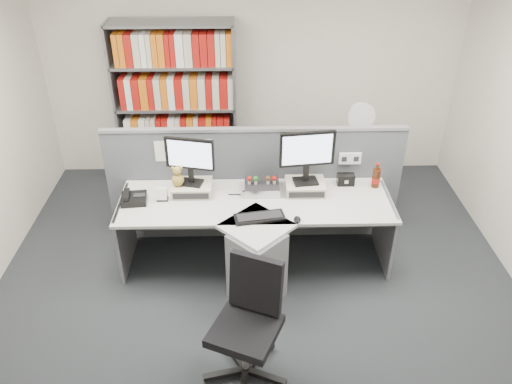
{
  "coord_description": "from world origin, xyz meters",
  "views": [
    {
      "loc": [
        -0.09,
        -3.28,
        3.38
      ],
      "look_at": [
        0.0,
        0.65,
        0.92
      ],
      "focal_mm": 36.12,
      "sensor_mm": 36.0,
      "label": 1
    }
  ],
  "objects_px": {
    "desk": "(256,237)",
    "keyboard": "(259,217)",
    "desk_phone": "(133,198)",
    "desk_fan": "(361,119)",
    "monitor_left": "(190,157)",
    "monitor_right": "(307,153)",
    "filing_cabinet": "(354,172)",
    "speaker": "(346,180)",
    "shelving_unit": "(177,109)",
    "cola_bottle": "(376,178)",
    "desktop_pc": "(262,187)",
    "desk_calendar": "(162,195)",
    "office_chair": "(249,319)",
    "mouse": "(297,219)"
  },
  "relations": [
    {
      "from": "monitor_left",
      "to": "desk_calendar",
      "type": "relative_size",
      "value": 3.69
    },
    {
      "from": "cola_bottle",
      "to": "desk_fan",
      "type": "xyz_separation_m",
      "value": [
        0.01,
        0.95,
        0.21
      ]
    },
    {
      "from": "cola_bottle",
      "to": "keyboard",
      "type": "bearing_deg",
      "value": -155.65
    },
    {
      "from": "office_chair",
      "to": "filing_cabinet",
      "type": "bearing_deg",
      "value": 63.04
    },
    {
      "from": "monitor_left",
      "to": "monitor_right",
      "type": "xyz_separation_m",
      "value": [
        1.1,
        0.0,
        0.03
      ]
    },
    {
      "from": "desk",
      "to": "desk_fan",
      "type": "distance_m",
      "value": 1.93
    },
    {
      "from": "mouse",
      "to": "cola_bottle",
      "type": "relative_size",
      "value": 0.37
    },
    {
      "from": "office_chair",
      "to": "desk_calendar",
      "type": "bearing_deg",
      "value": 120.6
    },
    {
      "from": "desk",
      "to": "desktop_pc",
      "type": "xyz_separation_m",
      "value": [
        0.06,
        0.4,
        0.31
      ]
    },
    {
      "from": "desk_calendar",
      "to": "desk_fan",
      "type": "bearing_deg",
      "value": 28.82
    },
    {
      "from": "monitor_left",
      "to": "desk_calendar",
      "type": "height_order",
      "value": "monitor_left"
    },
    {
      "from": "desk_phone",
      "to": "desk_fan",
      "type": "bearing_deg",
      "value": 26.47
    },
    {
      "from": "monitor_right",
      "to": "desk_phone",
      "type": "bearing_deg",
      "value": -174.54
    },
    {
      "from": "keyboard",
      "to": "shelving_unit",
      "type": "bearing_deg",
      "value": 115.73
    },
    {
      "from": "speaker",
      "to": "monitor_left",
      "type": "bearing_deg",
      "value": -175.65
    },
    {
      "from": "desktop_pc",
      "to": "keyboard",
      "type": "relative_size",
      "value": 0.71
    },
    {
      "from": "desk_calendar",
      "to": "shelving_unit",
      "type": "xyz_separation_m",
      "value": [
        -0.01,
        1.6,
        0.2
      ]
    },
    {
      "from": "desktop_pc",
      "to": "shelving_unit",
      "type": "xyz_separation_m",
      "value": [
        -0.96,
        1.45,
        0.21
      ]
    },
    {
      "from": "monitor_left",
      "to": "speaker",
      "type": "xyz_separation_m",
      "value": [
        1.52,
        0.12,
        -0.33
      ]
    },
    {
      "from": "desk",
      "to": "mouse",
      "type": "xyz_separation_m",
      "value": [
        0.37,
        -0.13,
        0.28
      ]
    },
    {
      "from": "desk_calendar",
      "to": "cola_bottle",
      "type": "height_order",
      "value": "cola_bottle"
    },
    {
      "from": "office_chair",
      "to": "monitor_right",
      "type": "bearing_deg",
      "value": 69.32
    },
    {
      "from": "office_chair",
      "to": "desk",
      "type": "bearing_deg",
      "value": 85.97
    },
    {
      "from": "monitor_left",
      "to": "mouse",
      "type": "bearing_deg",
      "value": -27.48
    },
    {
      "from": "monitor_right",
      "to": "filing_cabinet",
      "type": "xyz_separation_m",
      "value": [
        0.71,
        1.02,
        -0.79
      ]
    },
    {
      "from": "monitor_left",
      "to": "desk_phone",
      "type": "xyz_separation_m",
      "value": [
        -0.54,
        -0.16,
        -0.35
      ]
    },
    {
      "from": "desktop_pc",
      "to": "mouse",
      "type": "bearing_deg",
      "value": -60.19
    },
    {
      "from": "office_chair",
      "to": "mouse",
      "type": "bearing_deg",
      "value": 65.83
    },
    {
      "from": "desk_fan",
      "to": "filing_cabinet",
      "type": "bearing_deg",
      "value": 90.0
    },
    {
      "from": "speaker",
      "to": "shelving_unit",
      "type": "height_order",
      "value": "shelving_unit"
    },
    {
      "from": "desk",
      "to": "office_chair",
      "type": "distance_m",
      "value": 1.12
    },
    {
      "from": "desk_phone",
      "to": "speaker",
      "type": "xyz_separation_m",
      "value": [
        2.06,
        0.27,
        0.02
      ]
    },
    {
      "from": "speaker",
      "to": "desk_fan",
      "type": "bearing_deg",
      "value": 71.7
    },
    {
      "from": "desk_phone",
      "to": "office_chair",
      "type": "relative_size",
      "value": 0.26
    },
    {
      "from": "desk_fan",
      "to": "monitor_left",
      "type": "bearing_deg",
      "value": -150.74
    },
    {
      "from": "desk_phone",
      "to": "speaker",
      "type": "height_order",
      "value": "speaker"
    },
    {
      "from": "monitor_left",
      "to": "monitor_right",
      "type": "height_order",
      "value": "monitor_right"
    },
    {
      "from": "desk_phone",
      "to": "monitor_left",
      "type": "bearing_deg",
      "value": 16.15
    },
    {
      "from": "keyboard",
      "to": "desk_calendar",
      "type": "height_order",
      "value": "desk_calendar"
    },
    {
      "from": "desk",
      "to": "monitor_right",
      "type": "xyz_separation_m",
      "value": [
        0.49,
        0.38,
        0.68
      ]
    },
    {
      "from": "mouse",
      "to": "desk_calendar",
      "type": "distance_m",
      "value": 1.31
    },
    {
      "from": "cola_bottle",
      "to": "monitor_left",
      "type": "bearing_deg",
      "value": -177.9
    },
    {
      "from": "filing_cabinet",
      "to": "office_chair",
      "type": "height_order",
      "value": "office_chair"
    },
    {
      "from": "desk_phone",
      "to": "desk_fan",
      "type": "distance_m",
      "value": 2.64
    },
    {
      "from": "monitor_left",
      "to": "desk_fan",
      "type": "distance_m",
      "value": 2.08
    },
    {
      "from": "desktop_pc",
      "to": "desk_calendar",
      "type": "distance_m",
      "value": 0.96
    },
    {
      "from": "desk",
      "to": "keyboard",
      "type": "bearing_deg",
      "value": -70.0
    },
    {
      "from": "monitor_right",
      "to": "keyboard",
      "type": "xyz_separation_m",
      "value": [
        -0.46,
        -0.46,
        -0.4
      ]
    },
    {
      "from": "monitor_left",
      "to": "desk_phone",
      "type": "relative_size",
      "value": 1.87
    },
    {
      "from": "desk",
      "to": "desk_phone",
      "type": "height_order",
      "value": "desk_phone"
    }
  ]
}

